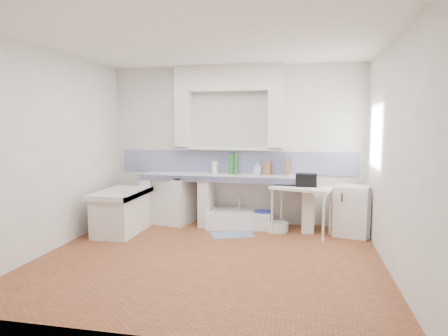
% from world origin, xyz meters
% --- Properties ---
extents(floor, '(4.50, 4.50, 0.00)m').
position_xyz_m(floor, '(0.00, 0.00, 0.00)').
color(floor, '#9B5330').
rests_on(floor, ground).
extents(ceiling, '(4.50, 4.50, 0.00)m').
position_xyz_m(ceiling, '(0.00, 0.00, 2.80)').
color(ceiling, white).
rests_on(ceiling, ground).
extents(wall_back, '(4.50, 0.00, 4.50)m').
position_xyz_m(wall_back, '(0.00, 2.00, 1.40)').
color(wall_back, white).
rests_on(wall_back, ground).
extents(wall_front, '(4.50, 0.00, 4.50)m').
position_xyz_m(wall_front, '(0.00, -2.00, 1.40)').
color(wall_front, white).
rests_on(wall_front, ground).
extents(wall_left, '(0.00, 4.50, 4.50)m').
position_xyz_m(wall_left, '(-2.25, 0.00, 1.40)').
color(wall_left, white).
rests_on(wall_left, ground).
extents(wall_right, '(0.00, 4.50, 4.50)m').
position_xyz_m(wall_right, '(2.25, 0.00, 1.40)').
color(wall_right, white).
rests_on(wall_right, ground).
extents(alcove_mass, '(1.90, 0.25, 0.45)m').
position_xyz_m(alcove_mass, '(-0.10, 1.88, 2.58)').
color(alcove_mass, white).
rests_on(alcove_mass, ground).
extents(window_frame, '(0.35, 0.86, 1.06)m').
position_xyz_m(window_frame, '(2.42, 1.20, 1.60)').
color(window_frame, '#341C10').
rests_on(window_frame, ground).
extents(lace_valance, '(0.01, 0.84, 0.24)m').
position_xyz_m(lace_valance, '(2.28, 1.20, 1.98)').
color(lace_valance, white).
rests_on(lace_valance, ground).
extents(counter_slab, '(3.00, 0.60, 0.08)m').
position_xyz_m(counter_slab, '(-0.10, 1.70, 0.86)').
color(counter_slab, white).
rests_on(counter_slab, ground).
extents(counter_lip, '(3.00, 0.04, 0.10)m').
position_xyz_m(counter_lip, '(-0.10, 1.42, 0.86)').
color(counter_lip, navy).
rests_on(counter_lip, ground).
extents(counter_pier_left, '(0.20, 0.55, 0.82)m').
position_xyz_m(counter_pier_left, '(-1.50, 1.70, 0.41)').
color(counter_pier_left, white).
rests_on(counter_pier_left, ground).
extents(counter_pier_mid, '(0.20, 0.55, 0.82)m').
position_xyz_m(counter_pier_mid, '(-0.45, 1.70, 0.41)').
color(counter_pier_mid, white).
rests_on(counter_pier_mid, ground).
extents(counter_pier_right, '(0.20, 0.55, 0.82)m').
position_xyz_m(counter_pier_right, '(1.30, 1.70, 0.41)').
color(counter_pier_right, white).
rests_on(counter_pier_right, ground).
extents(peninsula_top, '(0.70, 1.10, 0.08)m').
position_xyz_m(peninsula_top, '(-1.70, 0.90, 0.66)').
color(peninsula_top, white).
rests_on(peninsula_top, ground).
extents(peninsula_base, '(0.60, 1.00, 0.62)m').
position_xyz_m(peninsula_base, '(-1.70, 0.90, 0.31)').
color(peninsula_base, white).
rests_on(peninsula_base, ground).
extents(peninsula_lip, '(0.04, 1.10, 0.10)m').
position_xyz_m(peninsula_lip, '(-1.37, 0.90, 0.66)').
color(peninsula_lip, navy).
rests_on(peninsula_lip, ground).
extents(backsplash, '(4.27, 0.03, 0.40)m').
position_xyz_m(backsplash, '(0.00, 1.99, 1.10)').
color(backsplash, navy).
rests_on(backsplash, ground).
extents(stove, '(0.70, 0.68, 0.82)m').
position_xyz_m(stove, '(-1.06, 1.70, 0.41)').
color(stove, white).
rests_on(stove, ground).
extents(sink, '(1.17, 0.76, 0.26)m').
position_xyz_m(sink, '(0.11, 1.66, 0.13)').
color(sink, white).
rests_on(sink, ground).
extents(side_table, '(1.05, 0.78, 0.04)m').
position_xyz_m(side_table, '(1.19, 1.41, 0.39)').
color(side_table, white).
rests_on(side_table, ground).
extents(fridge, '(0.63, 0.63, 0.80)m').
position_xyz_m(fridge, '(1.99, 1.53, 0.40)').
color(fridge, white).
rests_on(fridge, ground).
extents(bucket_red, '(0.38, 0.38, 0.28)m').
position_xyz_m(bucket_red, '(-0.13, 1.74, 0.14)').
color(bucket_red, '#AC2019').
rests_on(bucket_red, ground).
extents(bucket_orange, '(0.29, 0.29, 0.24)m').
position_xyz_m(bucket_orange, '(0.21, 1.59, 0.12)').
color(bucket_orange, '#E45903').
rests_on(bucket_orange, ground).
extents(bucket_blue, '(0.34, 0.34, 0.30)m').
position_xyz_m(bucket_blue, '(0.55, 1.63, 0.15)').
color(bucket_blue, '#1A28B5').
rests_on(bucket_blue, ground).
extents(basin_white, '(0.48, 0.48, 0.15)m').
position_xyz_m(basin_white, '(0.80, 1.50, 0.07)').
color(basin_white, white).
rests_on(basin_white, ground).
extents(water_bottle_a, '(0.10, 0.10, 0.32)m').
position_xyz_m(water_bottle_a, '(0.09, 1.82, 0.16)').
color(water_bottle_a, silver).
rests_on(water_bottle_a, ground).
extents(water_bottle_b, '(0.10, 0.10, 0.29)m').
position_xyz_m(water_bottle_b, '(0.28, 1.83, 0.15)').
color(water_bottle_b, silver).
rests_on(water_bottle_b, ground).
extents(black_bag, '(0.33, 0.19, 0.21)m').
position_xyz_m(black_bag, '(1.26, 1.45, 0.88)').
color(black_bag, black).
rests_on(black_bag, side_table).
extents(green_bottle_a, '(0.10, 0.10, 0.36)m').
position_xyz_m(green_bottle_a, '(-0.04, 1.81, 1.08)').
color(green_bottle_a, '#296E29').
rests_on(green_bottle_a, counter_slab).
extents(green_bottle_b, '(0.10, 0.10, 0.36)m').
position_xyz_m(green_bottle_b, '(0.04, 1.85, 1.08)').
color(green_bottle_b, '#296E29').
rests_on(green_bottle_b, counter_slab).
extents(knife_block, '(0.13, 0.11, 0.22)m').
position_xyz_m(knife_block, '(0.60, 1.85, 1.01)').
color(knife_block, olive).
rests_on(knife_block, counter_slab).
extents(cutting_board, '(0.07, 0.22, 0.31)m').
position_xyz_m(cutting_board, '(0.95, 1.85, 1.05)').
color(cutting_board, olive).
rests_on(cutting_board, counter_slab).
extents(paper_towel, '(0.11, 0.11, 0.22)m').
position_xyz_m(paper_towel, '(-0.34, 1.85, 1.01)').
color(paper_towel, white).
rests_on(paper_towel, counter_slab).
extents(soap_bottle, '(0.13, 0.13, 0.22)m').
position_xyz_m(soap_bottle, '(0.43, 1.85, 1.01)').
color(soap_bottle, white).
rests_on(soap_bottle, counter_slab).
extents(rug, '(0.77, 0.61, 0.01)m').
position_xyz_m(rug, '(0.11, 1.13, 0.01)').
color(rug, '#2B5199').
rests_on(rug, ground).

